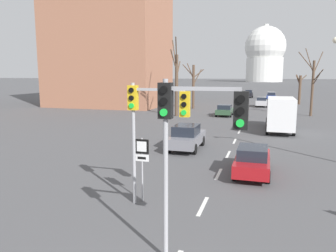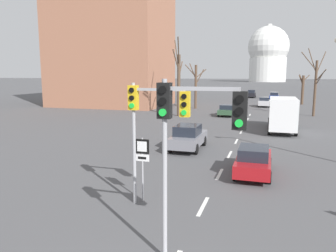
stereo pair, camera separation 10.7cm
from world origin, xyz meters
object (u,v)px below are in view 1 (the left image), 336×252
traffic_signal_near_left (151,114)px  sedan_far_right (225,110)px  traffic_signal_centre_tall (190,126)px  route_sign_post (142,158)px  sedan_mid_centre (261,102)px  delivery_truck (280,113)px  sedan_near_right (249,94)px  sedan_near_left (271,96)px  sedan_far_left (252,160)px  sedan_distant_centre (187,137)px

traffic_signal_near_left → sedan_far_right: size_ratio=1.19×
traffic_signal_centre_tall → traffic_signal_near_left: bearing=123.9°
route_sign_post → sedan_far_right: (-0.22, 29.56, -1.08)m
sedan_mid_centre → delivery_truck: bearing=-85.1°
sedan_mid_centre → sedan_near_right: bearing=98.2°
sedan_near_left → sedan_far_left: sedan_near_left is taller
traffic_signal_near_left → sedan_far_right: bearing=91.4°
route_sign_post → sedan_mid_centre: (4.06, 43.37, -1.03)m
sedan_mid_centre → sedan_far_right: (-4.28, -13.81, -0.06)m
route_sign_post → delivery_truck: (6.08, 19.62, -0.13)m
sedan_distant_centre → route_sign_post: bearing=-87.3°
route_sign_post → sedan_far_right: size_ratio=0.65×
traffic_signal_centre_tall → delivery_truck: 23.79m
sedan_far_right → sedan_distant_centre: sedan_distant_centre is taller
sedan_near_left → sedan_near_right: 6.80m
traffic_signal_centre_tall → sedan_mid_centre: size_ratio=1.34×
sedan_near_right → sedan_far_left: (3.29, -59.84, -0.12)m
traffic_signal_near_left → sedan_mid_centre: traffic_signal_near_left is taller
sedan_far_left → sedan_far_right: size_ratio=1.06×
sedan_near_right → delivery_truck: size_ratio=0.62×
sedan_near_left → sedan_distant_centre: bearing=-97.0°
sedan_near_left → sedan_far_right: sedan_near_left is taller
traffic_signal_centre_tall → sedan_distant_centre: traffic_signal_centre_tall is taller
sedan_distant_centre → delivery_truck: delivery_truck is taller
sedan_near_right → sedan_distant_centre: size_ratio=0.99×
traffic_signal_near_left → route_sign_post: (-0.52, 0.33, -1.90)m
traffic_signal_centre_tall → delivery_truck: bearing=82.3°
traffic_signal_near_left → sedan_near_left: 60.76m
route_sign_post → sedan_near_left: (5.74, 60.14, -1.04)m
sedan_near_right → delivery_truck: bearing=-83.5°
route_sign_post → sedan_mid_centre: 43.57m
sedan_near_left → sedan_distant_centre: sedan_distant_centre is taller
sedan_far_right → sedan_near_right: bearing=88.1°
traffic_signal_near_left → sedan_far_right: (-0.74, 29.88, -2.99)m
route_sign_post → sedan_near_left: 60.42m
sedan_near_right → sedan_far_right: size_ratio=1.09×
sedan_mid_centre → sedan_far_left: 38.26m
sedan_near_left → sedan_far_left: (-1.52, -55.03, -0.02)m
route_sign_post → delivery_truck: bearing=72.8°
sedan_near_left → sedan_mid_centre: 16.85m
sedan_near_right → sedan_far_right: 35.41m
sedan_far_left → sedan_near_left: bearing=88.4°
traffic_signal_near_left → traffic_signal_centre_tall: (2.37, -3.53, 0.16)m
route_sign_post → sedan_near_right: (0.94, 64.95, -0.94)m
sedan_far_right → delivery_truck: (6.30, -9.94, 0.95)m
traffic_signal_near_left → sedan_far_left: (3.71, 5.43, -2.96)m
route_sign_post → delivery_truck: 20.54m
delivery_truck → traffic_signal_near_left: bearing=-105.6°
traffic_signal_centre_tall → route_sign_post: size_ratio=1.91×
traffic_signal_near_left → sedan_far_right: traffic_signal_near_left is taller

